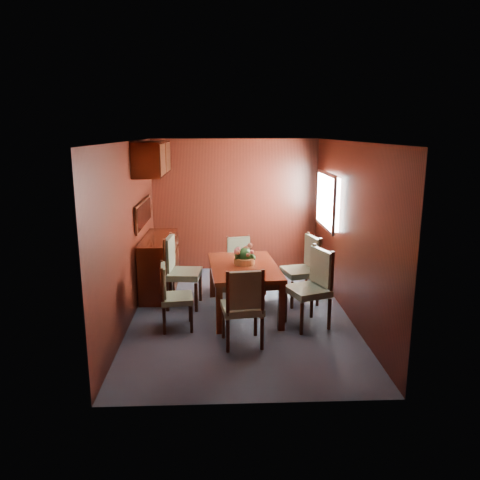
{
  "coord_description": "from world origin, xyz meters",
  "views": [
    {
      "loc": [
        -0.27,
        -6.23,
        2.54
      ],
      "look_at": [
        0.0,
        0.11,
        1.05
      ],
      "focal_mm": 35.0,
      "sensor_mm": 36.0,
      "label": 1
    }
  ],
  "objects_px": {
    "dining_table": "(244,272)",
    "chair_left_near": "(172,293)",
    "sideboard": "(160,265)",
    "flower_centerpiece": "(244,253)",
    "chair_right_near": "(313,283)",
    "chair_head": "(243,303)"
  },
  "relations": [
    {
      "from": "sideboard",
      "to": "chair_head",
      "type": "relative_size",
      "value": 1.41
    },
    {
      "from": "flower_centerpiece",
      "to": "chair_right_near",
      "type": "bearing_deg",
      "value": -32.82
    },
    {
      "from": "chair_left_near",
      "to": "chair_head",
      "type": "xyz_separation_m",
      "value": [
        0.9,
        -0.57,
        0.06
      ]
    },
    {
      "from": "dining_table",
      "to": "chair_right_near",
      "type": "bearing_deg",
      "value": -33.63
    },
    {
      "from": "chair_head",
      "to": "chair_left_near",
      "type": "bearing_deg",
      "value": 140.29
    },
    {
      "from": "dining_table",
      "to": "flower_centerpiece",
      "type": "relative_size",
      "value": 4.82
    },
    {
      "from": "dining_table",
      "to": "chair_left_near",
      "type": "relative_size",
      "value": 1.76
    },
    {
      "from": "sideboard",
      "to": "flower_centerpiece",
      "type": "bearing_deg",
      "value": -33.23
    },
    {
      "from": "chair_left_near",
      "to": "chair_head",
      "type": "bearing_deg",
      "value": 51.23
    },
    {
      "from": "dining_table",
      "to": "chair_right_near",
      "type": "relative_size",
      "value": 1.47
    },
    {
      "from": "chair_left_near",
      "to": "flower_centerpiece",
      "type": "distance_m",
      "value": 1.2
    },
    {
      "from": "chair_head",
      "to": "chair_right_near",
      "type": "bearing_deg",
      "value": 25.27
    },
    {
      "from": "chair_left_near",
      "to": "flower_centerpiece",
      "type": "bearing_deg",
      "value": 115.21
    },
    {
      "from": "dining_table",
      "to": "chair_left_near",
      "type": "height_order",
      "value": "chair_left_near"
    },
    {
      "from": "chair_right_near",
      "to": "sideboard",
      "type": "bearing_deg",
      "value": 36.51
    },
    {
      "from": "chair_right_near",
      "to": "dining_table",
      "type": "bearing_deg",
      "value": 40.46
    },
    {
      "from": "chair_right_near",
      "to": "chair_head",
      "type": "distance_m",
      "value": 1.13
    },
    {
      "from": "chair_right_near",
      "to": "flower_centerpiece",
      "type": "xyz_separation_m",
      "value": [
        -0.88,
        0.57,
        0.27
      ]
    },
    {
      "from": "sideboard",
      "to": "chair_left_near",
      "type": "height_order",
      "value": "sideboard"
    },
    {
      "from": "flower_centerpiece",
      "to": "sideboard",
      "type": "bearing_deg",
      "value": 146.77
    },
    {
      "from": "sideboard",
      "to": "chair_left_near",
      "type": "xyz_separation_m",
      "value": [
        0.34,
        -1.46,
        0.04
      ]
    },
    {
      "from": "chair_right_near",
      "to": "chair_head",
      "type": "relative_size",
      "value": 1.06
    }
  ]
}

